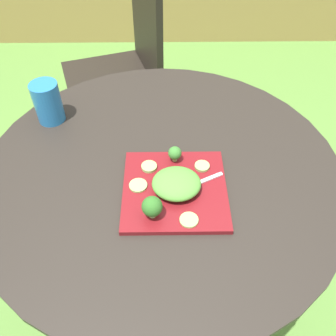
% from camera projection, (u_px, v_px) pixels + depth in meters
% --- Properties ---
extents(ground_plane, '(12.00, 12.00, 0.00)m').
position_uv_depth(ground_plane, '(164.00, 287.00, 1.55)').
color(ground_plane, '#568438').
extents(patio_table, '(1.00, 1.00, 0.74)m').
position_uv_depth(patio_table, '(163.00, 216.00, 1.18)').
color(patio_table, '#28231E').
rests_on(patio_table, ground_plane).
extents(patio_chair, '(0.55, 0.55, 0.90)m').
position_uv_depth(patio_chair, '(127.00, 60.00, 1.80)').
color(patio_chair, black).
rests_on(patio_chair, ground_plane).
extents(salad_plate, '(0.27, 0.27, 0.01)m').
position_uv_depth(salad_plate, '(175.00, 190.00, 0.94)').
color(salad_plate, maroon).
rests_on(salad_plate, patio_table).
extents(drinking_glass, '(0.08, 0.08, 0.13)m').
position_uv_depth(drinking_glass, '(48.00, 104.00, 1.11)').
color(drinking_glass, '#236BA8').
rests_on(drinking_glass, patio_table).
extents(fork, '(0.15, 0.08, 0.00)m').
position_uv_depth(fork, '(192.00, 186.00, 0.94)').
color(fork, silver).
rests_on(fork, salad_plate).
extents(lettuce_mound, '(0.12, 0.11, 0.04)m').
position_uv_depth(lettuce_mound, '(176.00, 183.00, 0.92)').
color(lettuce_mound, '#519338').
rests_on(lettuce_mound, salad_plate).
extents(broccoli_floret_0, '(0.05, 0.05, 0.06)m').
position_uv_depth(broccoli_floret_0, '(152.00, 207.00, 0.85)').
color(broccoli_floret_0, '#99B770').
rests_on(broccoli_floret_0, salad_plate).
extents(broccoli_floret_1, '(0.04, 0.04, 0.05)m').
position_uv_depth(broccoli_floret_1, '(175.00, 153.00, 0.99)').
color(broccoli_floret_1, '#99B770').
rests_on(broccoli_floret_1, salad_plate).
extents(cucumber_slice_0, '(0.04, 0.04, 0.01)m').
position_uv_depth(cucumber_slice_0, '(149.00, 167.00, 0.98)').
color(cucumber_slice_0, '#8EB766').
rests_on(cucumber_slice_0, salad_plate).
extents(cucumber_slice_1, '(0.04, 0.04, 0.01)m').
position_uv_depth(cucumber_slice_1, '(202.00, 166.00, 0.99)').
color(cucumber_slice_1, '#8EB766').
rests_on(cucumber_slice_1, salad_plate).
extents(cucumber_slice_2, '(0.05, 0.05, 0.01)m').
position_uv_depth(cucumber_slice_2, '(138.00, 185.00, 0.94)').
color(cucumber_slice_2, '#8EB766').
rests_on(cucumber_slice_2, salad_plate).
extents(cucumber_slice_3, '(0.05, 0.05, 0.01)m').
position_uv_depth(cucumber_slice_3, '(189.00, 220.00, 0.87)').
color(cucumber_slice_3, '#8EB766').
rests_on(cucumber_slice_3, salad_plate).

